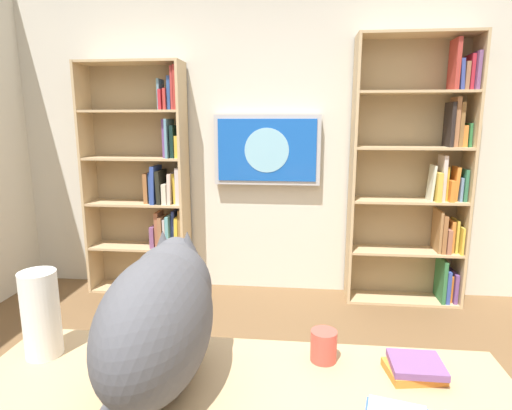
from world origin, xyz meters
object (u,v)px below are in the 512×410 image
object	(u,v)px
wall_mounted_tv	(267,150)
paper_towel_roll	(41,314)
bookshelf_right	(149,188)
coffee_mug	(324,346)
bookshelf_left	(422,177)
desk_book_stack	(415,368)
cat	(161,313)

from	to	relation	value
wall_mounted_tv	paper_towel_roll	world-z (taller)	wall_mounted_tv
bookshelf_right	wall_mounted_tv	world-z (taller)	bookshelf_right
wall_mounted_tv	coffee_mug	bearing A→B (deg)	98.70
bookshelf_right	paper_towel_roll	world-z (taller)	bookshelf_right
wall_mounted_tv	bookshelf_right	bearing A→B (deg)	4.75
wall_mounted_tv	bookshelf_left	bearing A→B (deg)	176.37
bookshelf_right	desk_book_stack	bearing A→B (deg)	125.01
bookshelf_right	coffee_mug	bearing A→B (deg)	121.10
bookshelf_right	desk_book_stack	xyz separation A→B (m)	(-1.63, 2.33, -0.13)
bookshelf_left	paper_towel_roll	bearing A→B (deg)	53.02
bookshelf_right	bookshelf_left	bearing A→B (deg)	-179.89
paper_towel_roll	desk_book_stack	size ratio (longest dim) A/B	1.63
bookshelf_left	bookshelf_right	size ratio (longest dim) A/B	1.09
bookshelf_right	desk_book_stack	size ratio (longest dim) A/B	11.73
bookshelf_left	coffee_mug	xyz separation A→B (m)	(0.89, 2.28, -0.23)
bookshelf_left	paper_towel_roll	xyz separation A→B (m)	(1.76, 2.34, -0.14)
wall_mounted_tv	coffee_mug	world-z (taller)	wall_mounted_tv
desk_book_stack	coffee_mug	bearing A→B (deg)	-11.31
bookshelf_left	coffee_mug	world-z (taller)	bookshelf_left
coffee_mug	paper_towel_roll	bearing A→B (deg)	3.83
bookshelf_right	cat	world-z (taller)	bookshelf_right
wall_mounted_tv	desk_book_stack	world-z (taller)	wall_mounted_tv
coffee_mug	cat	bearing A→B (deg)	17.77
bookshelf_right	coffee_mug	distance (m)	2.66
coffee_mug	desk_book_stack	size ratio (longest dim) A/B	0.57
bookshelf_left	coffee_mug	size ratio (longest dim) A/B	22.28
paper_towel_roll	desk_book_stack	world-z (taller)	paper_towel_roll
wall_mounted_tv	paper_towel_roll	bearing A→B (deg)	78.19
bookshelf_left	wall_mounted_tv	distance (m)	1.27
bookshelf_left	wall_mounted_tv	size ratio (longest dim) A/B	2.39
wall_mounted_tv	paper_towel_roll	xyz separation A→B (m)	(0.51, 2.42, -0.34)
paper_towel_roll	wall_mounted_tv	bearing A→B (deg)	-101.81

